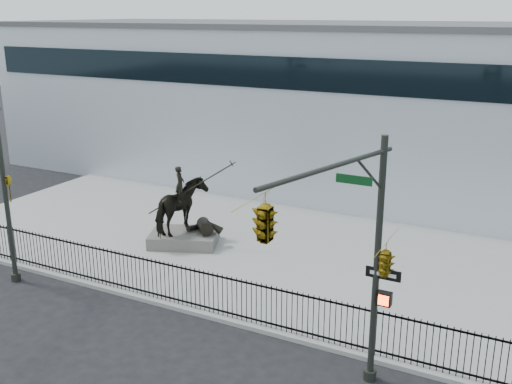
% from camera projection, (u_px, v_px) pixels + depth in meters
% --- Properties ---
extents(ground, '(120.00, 120.00, 0.00)m').
position_uv_depth(ground, '(162.00, 325.00, 19.77)').
color(ground, black).
rests_on(ground, ground).
extents(plaza, '(30.00, 12.00, 0.15)m').
position_uv_depth(plaza, '(259.00, 251.00, 25.69)').
color(plaza, gray).
rests_on(plaza, ground).
extents(building, '(44.00, 14.00, 9.00)m').
position_uv_depth(building, '(359.00, 107.00, 35.45)').
color(building, silver).
rests_on(building, ground).
extents(picket_fence, '(22.10, 0.10, 1.50)m').
position_uv_depth(picket_fence, '(182.00, 285.00, 20.57)').
color(picket_fence, black).
rests_on(picket_fence, plaza).
extents(statue_plinth, '(3.41, 2.91, 0.54)m').
position_uv_depth(statue_plinth, '(184.00, 238.00, 26.16)').
color(statue_plinth, '#52504B').
rests_on(statue_plinth, plaza).
extents(equestrian_statue, '(3.43, 2.84, 3.12)m').
position_uv_depth(equestrian_statue, '(184.00, 208.00, 25.75)').
color(equestrian_statue, black).
rests_on(equestrian_statue, statue_plinth).
extents(traffic_signal_right, '(2.17, 6.86, 7.00)m').
position_uv_depth(traffic_signal_right, '(330.00, 241.00, 13.81)').
color(traffic_signal_right, '#262A24').
rests_on(traffic_signal_right, ground).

